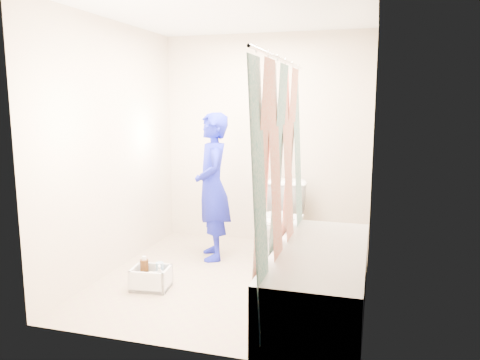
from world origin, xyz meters
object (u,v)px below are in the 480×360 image
(cleaning_caddy, at_px, (152,279))
(bathtub, at_px, (320,277))
(toilet, at_px, (281,220))
(plumber, at_px, (213,187))

(cleaning_caddy, bearing_deg, bathtub, -6.74)
(bathtub, distance_m, toilet, 1.33)
(bathtub, relative_size, plumber, 1.14)
(bathtub, height_order, cleaning_caddy, bathtub)
(plumber, xyz_separation_m, cleaning_caddy, (-0.24, -0.95, -0.67))
(toilet, height_order, plumber, plumber)
(toilet, bearing_deg, plumber, -161.09)
(toilet, relative_size, cleaning_caddy, 2.25)
(bathtub, bearing_deg, plumber, 142.12)
(toilet, bearing_deg, cleaning_caddy, -128.16)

